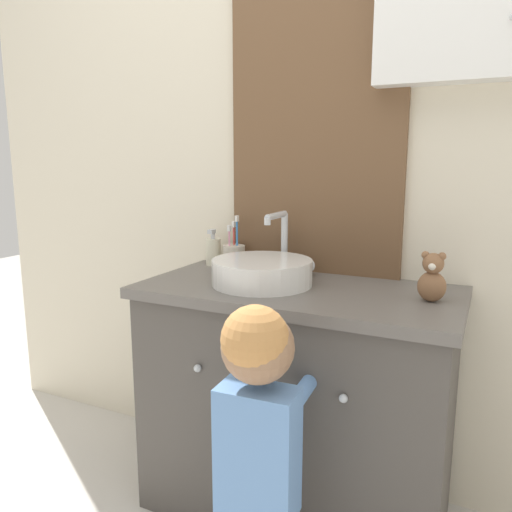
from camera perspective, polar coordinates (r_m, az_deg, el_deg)
wall_back at (r=1.82m, az=8.89°, el=13.33°), size 3.20×0.18×2.50m
vanity_counter at (r=1.75m, az=4.56°, el=-16.20°), size 1.02×0.51×0.80m
sink_basin at (r=1.63m, az=0.82°, el=-1.68°), size 0.33×0.38×0.23m
toothbrush_holder at (r=1.89m, az=-2.53°, el=0.07°), size 0.08×0.08×0.20m
soap_dispenser at (r=1.94m, az=-4.91°, el=0.56°), size 0.06×0.06×0.14m
child_figure at (r=1.30m, az=0.27°, el=-19.33°), size 0.20×0.43×0.86m
teddy_bear at (r=1.51m, az=19.50°, el=-2.40°), size 0.08×0.07×0.15m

